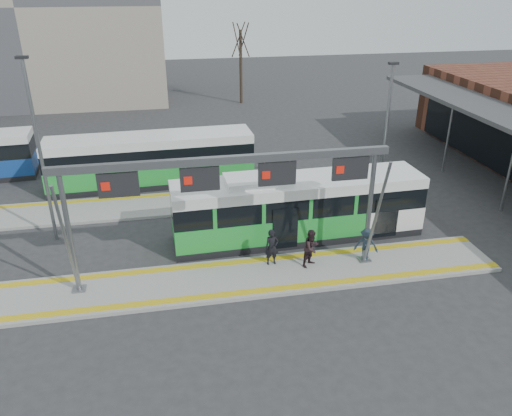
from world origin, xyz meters
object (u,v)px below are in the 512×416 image
(passenger_a, at_px, (272,247))
(passenger_b, at_px, (312,248))
(passenger_c, at_px, (366,245))
(hero_bus, at_px, (298,208))
(gantry, at_px, (230,182))

(passenger_a, distance_m, passenger_b, 1.69)
(passenger_b, bearing_deg, passenger_c, -36.66)
(hero_bus, relative_size, passenger_b, 7.12)
(gantry, xyz_separation_m, passenger_b, (3.43, 0.10, -3.31))
(gantry, bearing_deg, passenger_c, -0.30)
(gantry, height_order, passenger_b, gantry)
(passenger_a, bearing_deg, hero_bus, 51.07)
(gantry, relative_size, passenger_b, 7.78)
(gantry, distance_m, passenger_b, 4.77)
(passenger_c, bearing_deg, passenger_b, -159.90)
(passenger_a, height_order, passenger_c, passenger_a)
(passenger_b, distance_m, passenger_c, 2.41)
(gantry, relative_size, passenger_a, 8.10)
(hero_bus, relative_size, passenger_a, 7.42)
(passenger_a, bearing_deg, gantry, -166.45)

